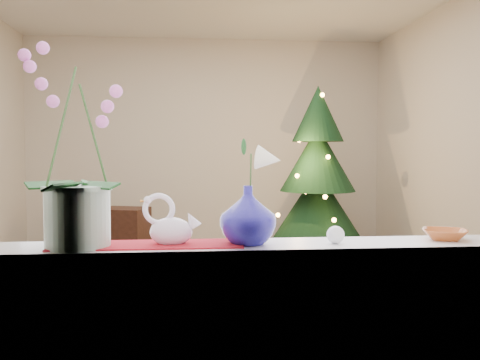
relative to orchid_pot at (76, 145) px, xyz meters
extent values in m
plane|color=#332014|center=(0.63, 2.38, -1.29)|extent=(5.00, 5.00, 0.00)
cube|color=beige|center=(0.63, 4.88, 0.06)|extent=(4.50, 0.10, 2.70)
cube|color=beige|center=(0.63, -0.12, 0.06)|extent=(4.50, 0.10, 2.70)
cube|color=beige|center=(2.88, 2.38, 0.06)|extent=(0.10, 5.00, 2.70)
cube|color=white|center=(0.63, 0.01, -0.39)|extent=(2.20, 0.26, 0.04)
cube|color=maroon|center=(0.25, 0.01, -0.37)|extent=(0.70, 0.20, 0.01)
imported|color=navy|center=(0.62, 0.01, -0.24)|extent=(0.30, 0.30, 0.25)
sphere|color=silver|center=(0.95, -0.01, -0.34)|extent=(0.09, 0.09, 0.07)
imported|color=#AB5224|center=(1.40, 0.03, -0.35)|extent=(0.19, 0.19, 0.04)
cube|color=black|center=(-0.50, 4.09, -0.97)|extent=(0.94, 0.66, 0.64)
camera|label=1|loc=(0.40, -1.97, -0.02)|focal=40.00mm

